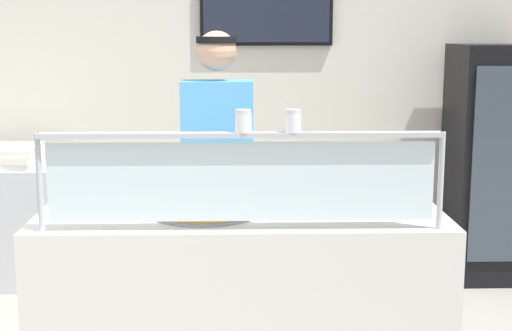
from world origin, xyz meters
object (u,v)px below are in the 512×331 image
object	(u,v)px
parmesan_shaker	(243,122)
pizza_box_stack	(5,156)
pizza_server	(210,206)
pizza_tray	(204,210)
drink_fridge	(494,163)
worker_figure	(219,173)
pepper_flake_shaker	(293,122)

from	to	relation	value
parmesan_shaker	pizza_box_stack	distance (m)	2.73
pizza_server	parmesan_shaker	world-z (taller)	parmesan_shaker
pizza_tray	drink_fridge	distance (m)	2.73
worker_figure	pepper_flake_shaker	bearing A→B (deg)	-71.18
pizza_server	parmesan_shaker	distance (m)	0.51
pizza_tray	pizza_server	world-z (taller)	pizza_server
worker_figure	pizza_box_stack	xyz separation A→B (m)	(-1.50, 1.17, -0.10)
parmesan_shaker	pizza_box_stack	xyz separation A→B (m)	(-1.63, 2.13, -0.49)
pizza_server	pizza_box_stack	size ratio (longest dim) A/B	0.58
pizza_tray	parmesan_shaker	distance (m)	0.55
pizza_tray	pizza_box_stack	xyz separation A→B (m)	(-1.45, 1.84, -0.06)
parmesan_shaker	pizza_box_stack	bearing A→B (deg)	127.39
pizza_tray	parmesan_shaker	world-z (taller)	parmesan_shaker
worker_figure	pizza_box_stack	size ratio (longest dim) A/B	3.62
worker_figure	pizza_tray	bearing A→B (deg)	-94.16
parmesan_shaker	pepper_flake_shaker	world-z (taller)	same
pizza_server	pepper_flake_shaker	xyz separation A→B (m)	(0.35, -0.27, 0.41)
pepper_flake_shaker	pizza_tray	bearing A→B (deg)	142.63
pizza_server	worker_figure	distance (m)	0.69
worker_figure	pizza_server	bearing A→B (deg)	-91.89
parmesan_shaker	pizza_tray	bearing A→B (deg)	121.39
pizza_server	pizza_box_stack	distance (m)	2.38
pepper_flake_shaker	worker_figure	size ratio (longest dim) A/B	0.05
pepper_flake_shaker	worker_figure	world-z (taller)	worker_figure
parmesan_shaker	drink_fridge	world-z (taller)	drink_fridge
pizza_server	pepper_flake_shaker	world-z (taller)	pepper_flake_shaker
pepper_flake_shaker	pizza_box_stack	size ratio (longest dim) A/B	0.19
parmesan_shaker	worker_figure	size ratio (longest dim) A/B	0.05
pepper_flake_shaker	worker_figure	bearing A→B (deg)	108.82
pizza_tray	pepper_flake_shaker	xyz separation A→B (m)	(0.38, -0.29, 0.43)
drink_fridge	pizza_box_stack	world-z (taller)	drink_fridge
worker_figure	drink_fridge	distance (m)	2.28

